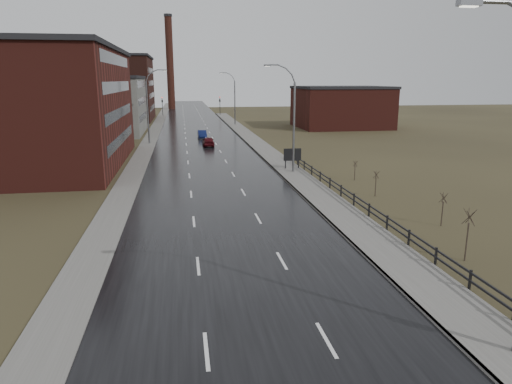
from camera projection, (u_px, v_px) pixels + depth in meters
name	position (u px, v px, depth m)	size (l,w,h in m)	color
road	(201.00, 144.00, 70.86)	(14.00, 300.00, 0.06)	black
sidewalk_right	(293.00, 174.00, 48.22)	(3.20, 180.00, 0.18)	#595651
curb_right	(279.00, 174.00, 47.98)	(0.16, 180.00, 0.18)	slate
sidewalk_left	(147.00, 145.00, 69.58)	(2.40, 260.00, 0.12)	#595651
warehouse_near	(19.00, 107.00, 51.61)	(22.44, 28.56, 13.50)	#471914
warehouse_mid	(98.00, 105.00, 84.06)	(16.32, 20.40, 10.50)	slate
warehouse_far	(97.00, 88.00, 111.44)	(26.52, 24.48, 15.50)	#331611
building_right	(341.00, 107.00, 95.64)	(18.36, 16.32, 8.50)	#471914
smokestack	(170.00, 62.00, 152.48)	(2.70, 2.70, 30.70)	#331611
streetlight_right_mid	(291.00, 118.00, 47.79)	(3.36, 0.28, 11.35)	slate
streetlight_left	(149.00, 106.00, 70.19)	(3.36, 0.28, 11.35)	slate
streetlight_right_far	(233.00, 98.00, 99.54)	(3.36, 0.28, 11.35)	slate
guardrail	(373.00, 211.00, 32.34)	(0.10, 53.05, 1.10)	black
shrub_c	(468.00, 234.00, 24.97)	(0.70, 0.74, 2.98)	#382D23
shrub_d	(443.00, 209.00, 31.08)	(0.56, 0.58, 2.34)	#382D23
shrub_e	(376.00, 183.00, 39.09)	(0.53, 0.56, 2.23)	#382D23
shrub_f	(355.00, 170.00, 45.42)	(0.47, 0.50, 1.98)	#382D23
billboard	(292.00, 155.00, 50.50)	(1.98, 0.17, 2.42)	black
traffic_light_left	(162.00, 99.00, 126.03)	(0.58, 2.73, 5.30)	black
traffic_light_right	(220.00, 99.00, 128.51)	(0.58, 2.73, 5.30)	black
car_near	(202.00, 135.00, 78.06)	(1.41, 4.03, 1.33)	#0D1642
car_far	(208.00, 142.00, 68.72)	(1.68, 4.17, 1.42)	#430B10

